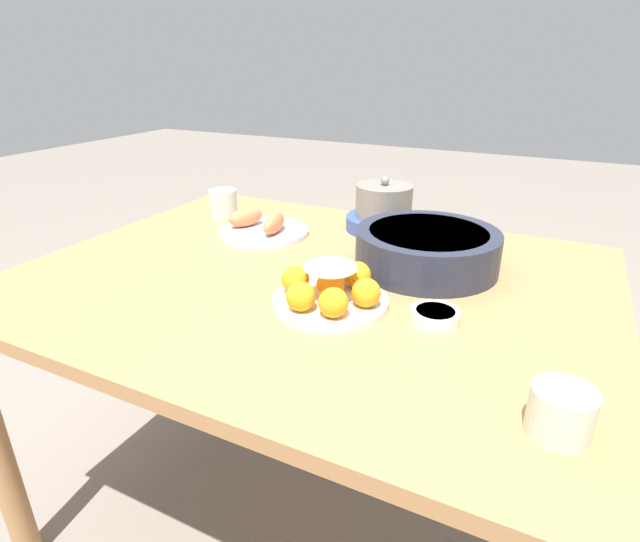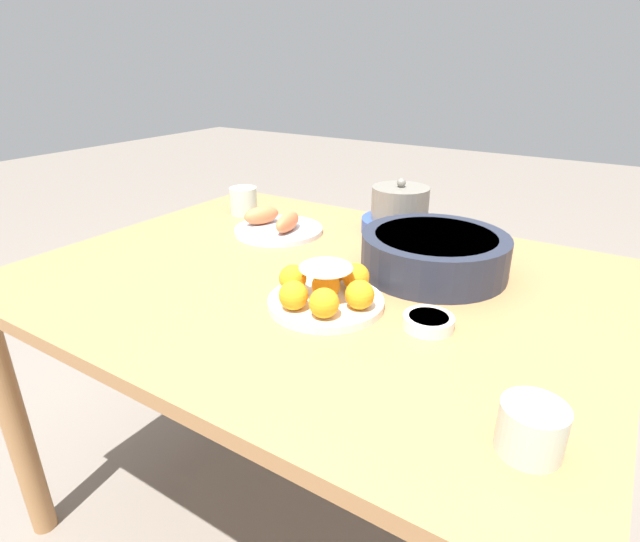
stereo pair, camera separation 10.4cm
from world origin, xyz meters
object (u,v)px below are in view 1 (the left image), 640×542
at_px(cup_far, 223,203).
at_px(seafood_platter, 262,228).
at_px(sauce_bowl, 435,315).
at_px(warming_pot, 383,211).
at_px(cup_near, 561,412).
at_px(dining_table, 311,309).
at_px(cake_plate, 331,290).
at_px(serving_bowl, 427,248).

bearing_deg(cup_far, seafood_platter, -24.45).
bearing_deg(sauce_bowl, warming_pot, 120.16).
relative_size(cup_near, cup_far, 0.99).
distance_m(dining_table, cake_plate, 0.21).
relative_size(serving_bowl, cup_near, 3.98).
height_order(serving_bowl, seafood_platter, serving_bowl).
distance_m(dining_table, sauce_bowl, 0.34).
bearing_deg(cup_near, serving_bowl, 123.01).
bearing_deg(serving_bowl, warming_pot, 130.00).
bearing_deg(seafood_platter, serving_bowl, -4.20).
distance_m(dining_table, cup_far, 0.53).
bearing_deg(dining_table, sauce_bowl, -17.35).
relative_size(dining_table, cup_far, 15.48).
distance_m(sauce_bowl, cup_far, 0.83).
xyz_separation_m(seafood_platter, warming_pot, (0.28, 0.18, 0.04)).
relative_size(cake_plate, cup_near, 2.79).
bearing_deg(warming_pot, cake_plate, -82.11).
bearing_deg(cup_far, sauce_bowl, -26.09).
height_order(dining_table, serving_bowl, serving_bowl).
bearing_deg(cup_near, sauce_bowl, 134.34).
xyz_separation_m(cup_near, cup_far, (-0.96, 0.59, 0.01)).
relative_size(dining_table, warming_pot, 6.19).
height_order(serving_bowl, cup_far, serving_bowl).
bearing_deg(cup_far, dining_table, -31.53).
relative_size(serving_bowl, warming_pot, 1.58).
relative_size(cake_plate, warming_pot, 1.10).
bearing_deg(cake_plate, serving_bowl, 66.80).
height_order(cup_near, cup_far, cup_far).
xyz_separation_m(sauce_bowl, cup_far, (-0.75, 0.36, 0.03)).
xyz_separation_m(cake_plate, seafood_platter, (-0.35, 0.30, -0.02)).
xyz_separation_m(cake_plate, cup_near, (0.42, -0.20, -0.00)).
relative_size(serving_bowl, sauce_bowl, 3.54).
xyz_separation_m(cup_far, warming_pot, (0.48, 0.10, 0.01)).
xyz_separation_m(serving_bowl, sauce_bowl, (0.08, -0.24, -0.04)).
bearing_deg(cake_plate, dining_table, 130.83).
bearing_deg(sauce_bowl, cup_near, -45.66).
height_order(seafood_platter, warming_pot, warming_pot).
relative_size(dining_table, seafood_platter, 5.25).
height_order(cup_far, warming_pot, warming_pot).
bearing_deg(cake_plate, warming_pot, 97.89).
height_order(dining_table, cup_near, cup_near).
height_order(dining_table, sauce_bowl, sauce_bowl).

